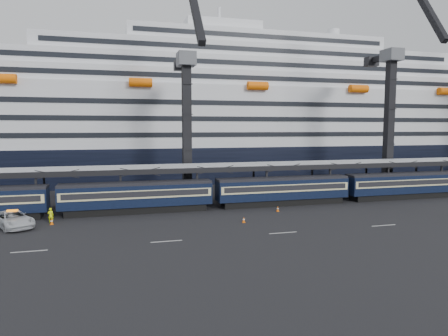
% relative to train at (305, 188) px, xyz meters
% --- Properties ---
extents(ground, '(260.00, 260.00, 0.00)m').
position_rel_train_xyz_m(ground, '(4.65, -10.00, -2.20)').
color(ground, black).
rests_on(ground, ground).
extents(train, '(133.05, 3.00, 4.05)m').
position_rel_train_xyz_m(train, '(0.00, 0.00, 0.00)').
color(train, black).
rests_on(train, ground).
extents(canopy, '(130.00, 6.25, 5.53)m').
position_rel_train_xyz_m(canopy, '(4.65, 4.00, 3.05)').
color(canopy, '#9DA0A5').
rests_on(canopy, ground).
extents(cruise_ship, '(214.09, 28.84, 34.00)m').
position_rel_train_xyz_m(cruise_ship, '(3.57, 35.99, 10.14)').
color(cruise_ship, black).
rests_on(cruise_ship, ground).
extents(crane_dark_near, '(4.50, 17.75, 35.08)m').
position_rel_train_xyz_m(crane_dark_near, '(-15.35, 8.59, 9.73)').
color(crane_dark_near, '#4B4D52').
rests_on(crane_dark_near, ground).
extents(crane_dark_mid, '(4.50, 18.24, 39.64)m').
position_rel_train_xyz_m(crane_dark_mid, '(19.65, 7.59, 11.16)').
color(crane_dark_mid, '#4B4D52').
rests_on(crane_dark_mid, ground).
extents(pickup_truck, '(5.85, 7.06, 1.79)m').
position_rel_train_xyz_m(pickup_truck, '(-36.81, -4.29, -1.31)').
color(pickup_truck, silver).
rests_on(pickup_truck, ground).
extents(worker, '(0.64, 0.43, 1.73)m').
position_rel_train_xyz_m(worker, '(-33.19, -3.09, -1.34)').
color(worker, '#E6FF0D').
rests_on(worker, ground).
extents(traffic_cone_b, '(0.38, 0.38, 0.76)m').
position_rel_train_xyz_m(traffic_cone_b, '(-32.97, -3.98, -1.82)').
color(traffic_cone_b, '#FF6608').
rests_on(traffic_cone_b, ground).
extents(traffic_cone_c, '(0.34, 0.34, 0.68)m').
position_rel_train_xyz_m(traffic_cone_c, '(-11.89, -8.63, -1.86)').
color(traffic_cone_c, '#FF6608').
rests_on(traffic_cone_c, ground).
extents(traffic_cone_d, '(0.35, 0.35, 0.70)m').
position_rel_train_xyz_m(traffic_cone_d, '(-5.76, -3.93, -1.85)').
color(traffic_cone_d, '#FF6608').
rests_on(traffic_cone_d, ground).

